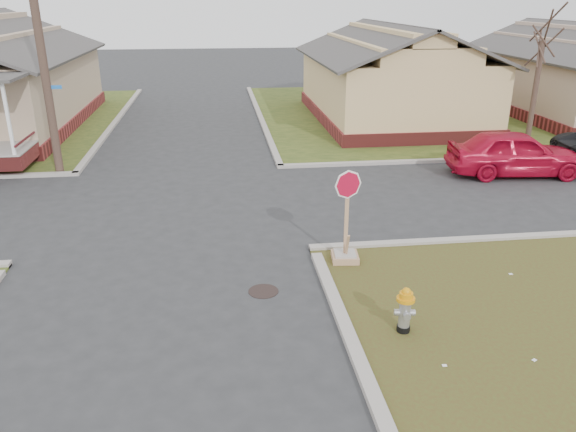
{
  "coord_description": "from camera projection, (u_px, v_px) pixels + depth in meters",
  "views": [
    {
      "loc": [
        1.4,
        -10.96,
        5.82
      ],
      "look_at": [
        2.92,
        1.0,
        1.1
      ],
      "focal_mm": 35.0,
      "sensor_mm": 36.0,
      "label": 1
    }
  ],
  "objects": [
    {
      "name": "tree_mid_right",
      "position": [
        534.0,
        95.0,
        22.36
      ],
      "size": [
        0.22,
        0.22,
        4.2
      ],
      "primitive_type": "cylinder",
      "color": "#3C2A22",
      "rests_on": "verge_far_right"
    },
    {
      "name": "stop_sign",
      "position": [
        346.0,
        241.0,
        13.01
      ],
      "size": [
        0.63,
        0.61,
        2.21
      ],
      "rotation": [
        0.0,
        0.0,
        -0.1
      ],
      "color": "tan",
      "rests_on": "ground"
    },
    {
      "name": "ground",
      "position": [
        160.0,
        286.0,
        12.08
      ],
      "size": [
        120.0,
        120.0,
        0.0
      ],
      "primitive_type": "plane",
      "color": "#2B2C2E",
      "rests_on": "ground"
    },
    {
      "name": "side_house_yellow",
      "position": [
        391.0,
        75.0,
        27.7
      ],
      "size": [
        7.6,
        11.6,
        4.7
      ],
      "color": "maroon",
      "rests_on": "ground"
    },
    {
      "name": "fire_hydrant",
      "position": [
        405.0,
        308.0,
        10.21
      ],
      "size": [
        0.34,
        0.34,
        0.9
      ],
      "rotation": [
        0.0,
        0.0,
        -0.17
      ],
      "color": "black",
      "rests_on": "ground"
    },
    {
      "name": "red_sedan",
      "position": [
        516.0,
        153.0,
        19.38
      ],
      "size": [
        4.79,
        2.34,
        1.57
      ],
      "primitive_type": "imported",
      "rotation": [
        0.0,
        0.0,
        1.46
      ],
      "color": "red",
      "rests_on": "ground"
    },
    {
      "name": "manhole",
      "position": [
        263.0,
        291.0,
        11.88
      ],
      "size": [
        0.64,
        0.64,
        0.01
      ],
      "primitive_type": "cylinder",
      "color": "black",
      "rests_on": "ground"
    },
    {
      "name": "utility_pole",
      "position": [
        39.0,
        35.0,
        18.11
      ],
      "size": [
        1.8,
        0.28,
        9.0
      ],
      "color": "#3C2A22",
      "rests_on": "ground"
    },
    {
      "name": "curbs",
      "position": [
        174.0,
        206.0,
        16.7
      ],
      "size": [
        80.0,
        40.0,
        0.12
      ],
      "primitive_type": null,
      "color": "#A49C94",
      "rests_on": "ground"
    }
  ]
}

